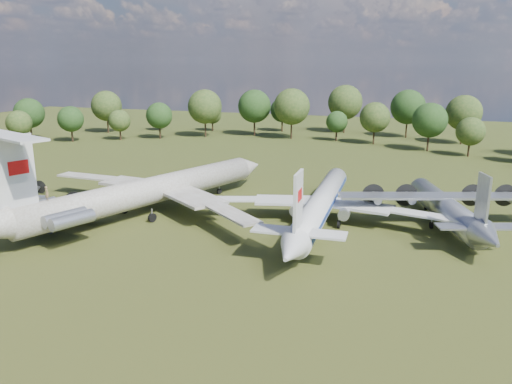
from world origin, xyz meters
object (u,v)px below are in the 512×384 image
(an12_transport, at_px, (445,212))
(small_prop_northwest, at_px, (18,197))
(tu104_jet, at_px, (321,208))
(person_on_il62, at_px, (47,193))
(small_prop_west, at_px, (61,218))
(il62_airliner, at_px, (149,196))

(an12_transport, bearing_deg, small_prop_northwest, 170.20)
(tu104_jet, bearing_deg, small_prop_northwest, -176.33)
(person_on_il62, bearing_deg, tu104_jet, -128.66)
(small_prop_west, bearing_deg, small_prop_northwest, 128.54)
(tu104_jet, relative_size, small_prop_northwest, 3.53)
(tu104_jet, bearing_deg, il62_airliner, -174.27)
(il62_airliner, relative_size, small_prop_northwest, 4.33)
(il62_airliner, relative_size, tu104_jet, 1.23)
(tu104_jet, relative_size, person_on_il62, 25.94)
(tu104_jet, distance_m, an12_transport, 17.68)
(small_prop_west, bearing_deg, an12_transport, -6.11)
(small_prop_west, distance_m, small_prop_northwest, 16.81)
(small_prop_west, height_order, person_on_il62, person_on_il62)
(an12_transport, relative_size, small_prop_northwest, 2.48)
(il62_airliner, xyz_separation_m, small_prop_west, (-9.07, -9.06, -1.61))
(tu104_jet, height_order, person_on_il62, person_on_il62)
(tu104_jet, xyz_separation_m, small_prop_west, (-35.08, -12.52, -1.13))
(an12_transport, xyz_separation_m, person_on_il62, (-48.97, -22.96, 4.46))
(il62_airliner, distance_m, small_prop_northwest, 24.13)
(tu104_jet, height_order, small_prop_northwest, tu104_jet)
(il62_airliner, bearing_deg, tu104_jet, 29.00)
(small_prop_west, height_order, small_prop_northwest, small_prop_west)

